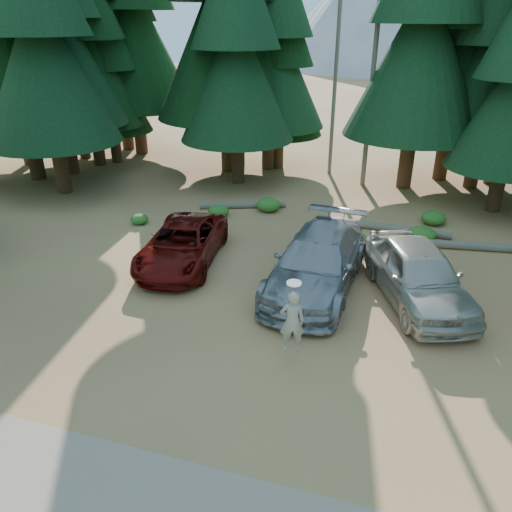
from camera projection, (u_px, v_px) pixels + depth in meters
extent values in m
plane|color=#A16344|center=(275.00, 334.00, 13.81)|extent=(160.00, 160.00, 0.00)
cylinder|color=#665E51|center=(374.00, 62.00, 23.48)|extent=(0.24, 0.24, 12.00)
cylinder|color=#665E51|center=(335.00, 79.00, 25.73)|extent=(0.20, 0.20, 10.00)
cone|color=gray|center=(367.00, 4.00, 93.38)|extent=(36.00, 36.00, 20.00)
imported|color=#610B08|center=(182.00, 244.00, 17.53)|extent=(3.06, 5.42, 1.43)
imported|color=#9C9FA4|center=(317.00, 262.00, 15.85)|extent=(2.82, 6.24, 1.77)
imported|color=beige|center=(418.00, 274.00, 15.09)|extent=(4.01, 5.68, 1.80)
imported|color=beige|center=(292.00, 322.00, 12.28)|extent=(0.71, 0.57, 1.71)
cylinder|color=white|center=(294.00, 283.00, 11.86)|extent=(0.36, 0.36, 0.04)
cylinder|color=#665E51|center=(243.00, 205.00, 22.81)|extent=(3.77, 1.63, 0.28)
cylinder|color=#665E51|center=(402.00, 230.00, 20.16)|extent=(3.83, 0.56, 0.31)
cylinder|color=#665E51|center=(490.00, 247.00, 18.63)|extent=(4.85, 0.96, 0.31)
ellipsoid|color=#306A20|center=(218.00, 211.00, 21.81)|extent=(0.93, 0.93, 0.51)
ellipsoid|color=#306A20|center=(268.00, 204.00, 22.43)|extent=(1.08, 1.08, 0.60)
ellipsoid|color=#306A20|center=(353.00, 238.00, 19.07)|extent=(1.01, 1.01, 0.56)
ellipsoid|color=#306A20|center=(422.00, 234.00, 19.39)|extent=(1.05, 1.05, 0.58)
ellipsoid|color=#306A20|center=(434.00, 218.00, 21.00)|extent=(1.03, 1.03, 0.56)
ellipsoid|color=#306A20|center=(140.00, 219.00, 21.07)|extent=(0.74, 0.74, 0.41)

